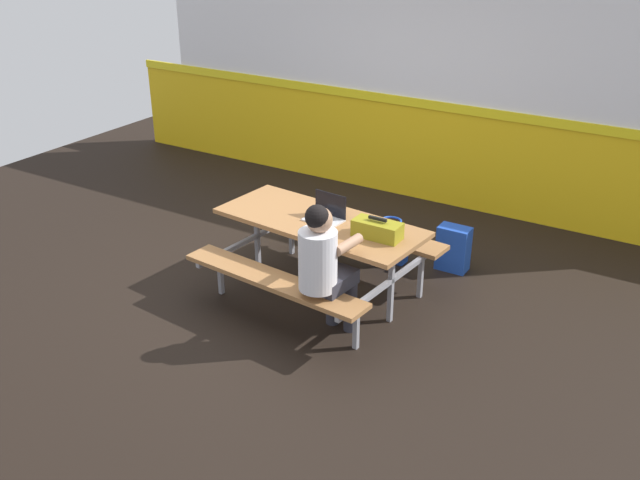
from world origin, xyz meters
name	(u,v)px	position (x,y,z in m)	size (l,w,h in m)	color
ground_plane	(279,283)	(0.00, 0.00, -0.01)	(10.00, 10.00, 0.02)	black
accent_backdrop	(408,91)	(0.00, 2.66, 1.25)	(8.00, 0.14, 2.60)	yellow
picnic_table_main	(320,237)	(0.45, 0.00, 0.57)	(1.89, 1.70, 0.74)	#9E6B3D
student_nearer	(324,262)	(0.85, -0.60, 0.71)	(0.39, 0.53, 1.21)	#2D2D38
laptop_silver	(326,215)	(0.49, 0.03, 0.79)	(0.34, 0.25, 0.22)	silver
toolbox_grey	(377,229)	(1.03, -0.05, 0.81)	(0.40, 0.18, 0.18)	olive
backpack_dark	(454,249)	(1.27, 1.10, 0.22)	(0.30, 0.22, 0.44)	#1E47B2
tote_bag_bright	(390,242)	(0.67, 0.96, 0.19)	(0.34, 0.21, 0.43)	#1E47B2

